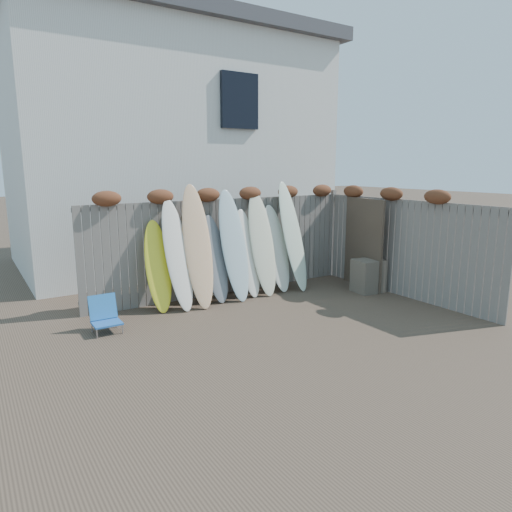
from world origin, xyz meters
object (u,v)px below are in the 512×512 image
wooden_crate (368,276)px  lattice_panel (363,243)px  surfboard_0 (158,266)px  beach_chair (105,315)px

wooden_crate → lattice_panel: size_ratio=0.36×
surfboard_0 → lattice_panel: bearing=-5.9°
beach_chair → surfboard_0: size_ratio=0.34×
beach_chair → wooden_crate: size_ratio=0.84×
beach_chair → lattice_panel: (5.59, -0.28, 0.72)m
wooden_crate → lattice_panel: bearing=63.4°
beach_chair → lattice_panel: 5.64m
surfboard_0 → wooden_crate: bearing=-11.0°
beach_chair → wooden_crate: wooden_crate is taller
beach_chair → surfboard_0: (1.16, 0.58, 0.57)m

